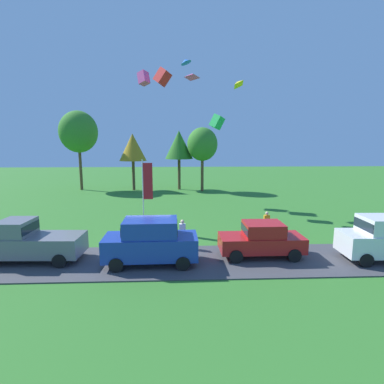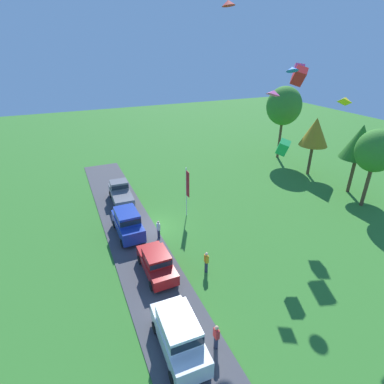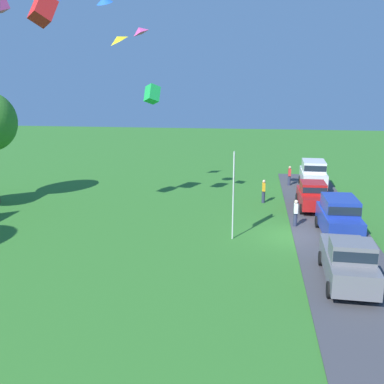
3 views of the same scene
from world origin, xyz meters
The scene contains 15 objects.
ground_plane centered at (0.00, 0.00, 0.00)m, with size 120.00×120.00×0.00m, color #337528.
pavement_strip centered at (0.00, -2.16, 0.03)m, with size 36.00×4.40×0.06m, color #424247.
car_pickup_far_end centered at (-5.97, -1.79, 1.11)m, with size 5.07×2.20×2.14m.
car_suv_mid_row centered at (0.29, -2.46, 1.30)m, with size 4.63×2.10×2.28m.
car_sedan_by_flagpole centered at (6.08, -1.71, 1.04)m, with size 4.41×1.97×1.84m.
car_suv_near_entrance centered at (12.38, -2.48, 1.30)m, with size 4.66×2.16×2.28m.
person_watching_sky centered at (13.09, -0.63, 0.88)m, with size 0.36×0.24×1.71m.
person_on_lawn centered at (1.89, -0.21, 0.88)m, with size 0.36×0.24×1.71m.
person_beside_suv centered at (7.32, 1.62, 0.88)m, with size 0.36×0.24×1.71m.
flag_banner centered at (-0.52, 3.46, 3.15)m, with size 0.71×0.08×4.97m.
kite_box_low_drifter centered at (0.15, 14.16, 12.45)m, with size 1.00×1.00×1.41m, color red.
kite_diamond_over_trees centered at (7.22, 12.16, 11.51)m, with size 0.71×1.02×0.36m, color yellow.
kite_diamond_high_right centered at (2.83, 9.47, 11.59)m, with size 1.03×0.70×0.36m, color #EA4C9E.
kite_delta_trailing_tail centered at (2.36, 11.38, 13.24)m, with size 0.97×0.97×0.33m, color blue.
kite_box_near_flag centered at (4.98, 9.23, 7.82)m, with size 0.76×0.76×1.06m, color green.
Camera 3 is at (-24.80, 2.43, 8.64)m, focal length 42.00 mm.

